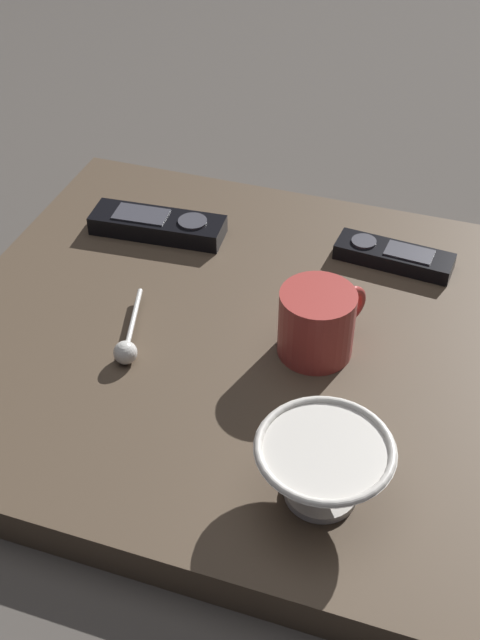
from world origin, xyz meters
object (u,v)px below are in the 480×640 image
object	(u,v)px
teaspoon	(127,347)
tv_remote_near	(394,256)
tv_remote_far	(158,225)
cereal_bowl	(323,467)
coffee_mug	(318,323)

from	to	relation	value
teaspoon	tv_remote_near	xyz separation A→B (m)	(0.27, -0.25, -0.00)
teaspoon	tv_remote_far	xyz separation A→B (m)	(0.24, 0.06, -0.00)
cereal_bowl	coffee_mug	size ratio (longest dim) A/B	1.24
cereal_bowl	tv_remote_near	size ratio (longest dim) A/B	0.84
coffee_mug	tv_remote_near	world-z (taller)	coffee_mug
teaspoon	tv_remote_near	distance (m)	0.37
tv_remote_near	tv_remote_far	world-z (taller)	tv_remote_far
cereal_bowl	tv_remote_far	bearing A→B (deg)	41.76
cereal_bowl	tv_remote_near	xyz separation A→B (m)	(0.39, 0.00, -0.03)
tv_remote_far	teaspoon	bearing A→B (deg)	-165.30
cereal_bowl	coffee_mug	bearing A→B (deg)	15.77
coffee_mug	tv_remote_far	world-z (taller)	coffee_mug
tv_remote_near	coffee_mug	bearing A→B (deg)	164.45
cereal_bowl	teaspoon	bearing A→B (deg)	65.19
teaspoon	tv_remote_far	distance (m)	0.24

